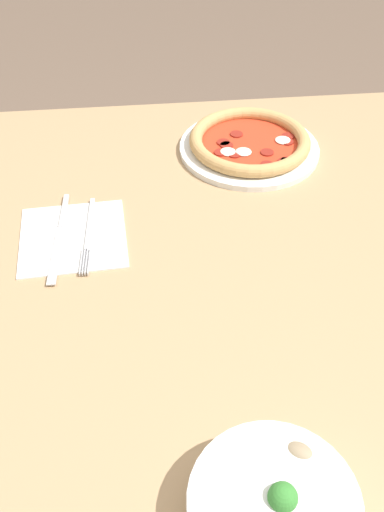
# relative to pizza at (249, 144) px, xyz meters

# --- Properties ---
(ground_plane) EXTENTS (8.00, 8.00, 0.00)m
(ground_plane) POSITION_rel_pizza_xyz_m (0.13, 0.33, -0.80)
(ground_plane) COLOR brown
(dining_table) EXTENTS (1.04, 1.09, 0.78)m
(dining_table) POSITION_rel_pizza_xyz_m (0.13, 0.33, -0.13)
(dining_table) COLOR tan
(dining_table) RESTS_ON ground_plane
(pizza) EXTENTS (0.28, 0.28, 0.04)m
(pizza) POSITION_rel_pizza_xyz_m (0.00, 0.00, 0.00)
(pizza) COLOR white
(pizza) RESTS_ON dining_table
(bowl) EXTENTS (0.18, 0.18, 0.07)m
(bowl) POSITION_rel_pizza_xyz_m (0.11, 0.73, 0.01)
(bowl) COLOR white
(bowl) RESTS_ON dining_table
(napkin) EXTENTS (0.19, 0.19, 0.00)m
(napkin) POSITION_rel_pizza_xyz_m (0.34, 0.23, -0.02)
(napkin) COLOR white
(napkin) RESTS_ON dining_table
(fork) EXTENTS (0.02, 0.19, 0.00)m
(fork) POSITION_rel_pizza_xyz_m (0.32, 0.23, -0.01)
(fork) COLOR silver
(fork) RESTS_ON napkin
(knife) EXTENTS (0.02, 0.23, 0.01)m
(knife) POSITION_rel_pizza_xyz_m (0.37, 0.22, -0.01)
(knife) COLOR silver
(knife) RESTS_ON napkin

